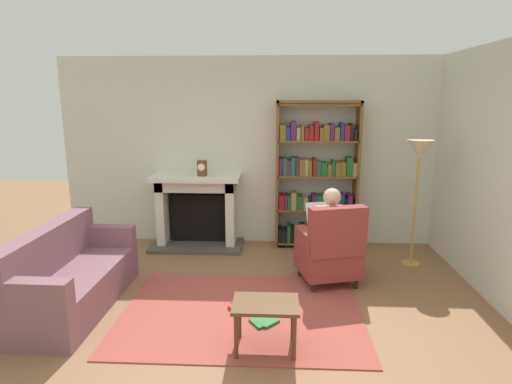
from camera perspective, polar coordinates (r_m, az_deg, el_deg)
ground at (r=4.21m, az=-2.29°, el=-17.77°), size 14.00×14.00×0.00m
back_wall at (r=6.22m, az=-0.30°, el=5.40°), size 5.60×0.10×2.70m
side_wall_right at (r=5.44m, az=27.98°, el=2.91°), size 0.10×5.20×2.70m
area_rug at (r=4.46m, az=-1.93°, el=-15.76°), size 2.40×1.80×0.01m
fireplace at (r=6.22m, az=-7.89°, el=-2.11°), size 1.31×0.64×1.05m
mantel_clock at (r=5.99m, az=-7.26°, el=3.20°), size 0.14×0.14×0.22m
bookshelf at (r=6.08m, az=8.11°, el=1.94°), size 1.16×0.32×2.09m
armchair_reading at (r=4.97m, az=9.99°, el=-7.64°), size 0.78×0.76×0.97m
seated_reader at (r=5.01m, az=9.58°, el=-5.08°), size 0.45×0.59×1.14m
sofa_floral at (r=4.83m, az=-23.72°, el=-10.50°), size 0.74×1.71×0.85m
side_table at (r=3.71m, az=1.31°, el=-15.59°), size 0.56×0.39×0.44m
scattered_books at (r=4.40m, az=-0.79°, el=-15.85°), size 0.53×0.62×0.04m
floor_lamp at (r=5.61m, az=21.08°, el=4.03°), size 0.32×0.32×1.62m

